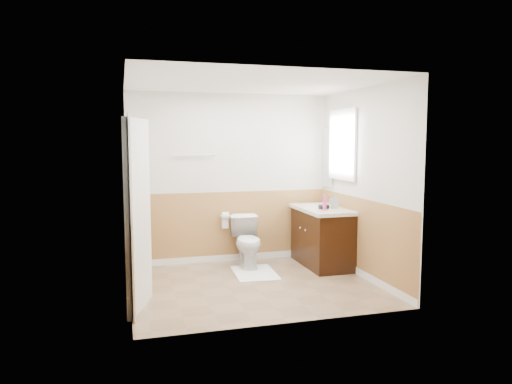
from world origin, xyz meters
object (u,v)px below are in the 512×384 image
object	(u,v)px
bath_mat	(255,273)
lotion_bottle	(325,203)
toilet	(247,242)
vanity_cabinet	(322,238)
soap_dispenser	(334,201)

from	to	relation	value
bath_mat	lotion_bottle	distance (m)	1.36
toilet	bath_mat	xyz separation A→B (m)	(0.00, -0.39, -0.35)
bath_mat	vanity_cabinet	size ratio (longest dim) A/B	0.73
bath_mat	toilet	bearing A→B (deg)	90.00
lotion_bottle	toilet	bearing A→B (deg)	151.86
vanity_cabinet	soap_dispenser	xyz separation A→B (m)	(0.12, -0.14, 0.56)
toilet	soap_dispenser	size ratio (longest dim) A/B	3.43
vanity_cabinet	soap_dispenser	size ratio (longest dim) A/B	5.19
toilet	bath_mat	bearing A→B (deg)	-86.64
bath_mat	soap_dispenser	size ratio (longest dim) A/B	3.78
vanity_cabinet	lotion_bottle	distance (m)	0.64
bath_mat	soap_dispenser	distance (m)	1.51
vanity_cabinet	soap_dispenser	bearing A→B (deg)	-48.74
bath_mat	vanity_cabinet	distance (m)	1.14
bath_mat	vanity_cabinet	bearing A→B (deg)	9.06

